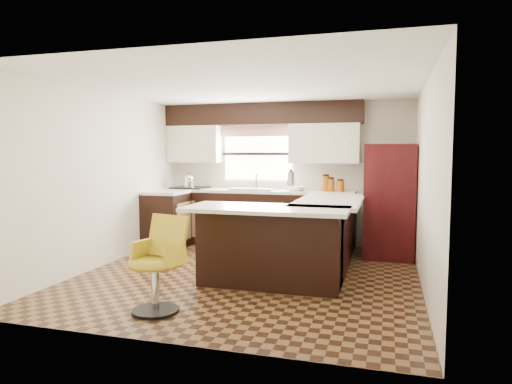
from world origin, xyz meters
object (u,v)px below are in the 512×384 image
(peninsula_long, at_px, (326,236))
(refrigerator, at_px, (389,201))
(peninsula_return, at_px, (270,248))
(bar_chair, at_px, (155,265))

(peninsula_long, xyz_separation_m, refrigerator, (0.82, 0.94, 0.40))
(peninsula_return, height_order, bar_chair, bar_chair)
(peninsula_return, relative_size, refrigerator, 0.97)
(peninsula_return, height_order, refrigerator, refrigerator)
(peninsula_long, xyz_separation_m, bar_chair, (-1.38, -2.19, 0.02))
(peninsula_long, height_order, peninsula_return, same)
(peninsula_long, bearing_deg, peninsula_return, -118.30)
(refrigerator, distance_m, bar_chair, 3.84)
(refrigerator, xyz_separation_m, bar_chair, (-2.20, -3.13, -0.37))
(refrigerator, bearing_deg, peninsula_return, -125.00)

